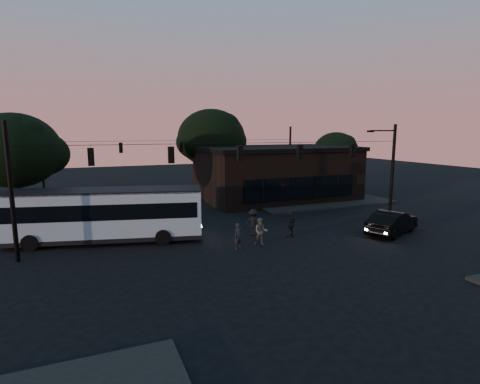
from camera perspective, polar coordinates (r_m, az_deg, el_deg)
name	(u,v)px	position (r m, az deg, el deg)	size (l,w,h in m)	color
ground	(267,254)	(21.82, 4.08, -9.38)	(120.00, 120.00, 0.00)	black
sidewalk_far_right	(310,198)	(39.44, 10.60, -0.96)	(14.00, 10.00, 0.15)	black
sidewalk_far_left	(24,221)	(33.51, -30.09, -3.87)	(14.00, 10.00, 0.15)	black
building	(276,172)	(39.23, 5.45, 2.99)	(15.40, 10.41, 5.40)	black
tree_behind	(212,138)	(42.60, -4.36, 8.20)	(7.60, 7.60, 9.43)	black
tree_right	(336,151)	(45.62, 14.37, 6.05)	(5.20, 5.20, 6.86)	black
tree_left	(15,151)	(31.83, -31.12, 5.42)	(6.40, 6.40, 8.30)	black
signal_rig_near	(240,170)	(24.44, 0.00, 3.35)	(26.24, 0.30, 7.50)	black
signal_rig_far	(181,158)	(39.67, -8.93, 5.16)	(26.24, 0.30, 7.50)	black
bus	(106,212)	(25.13, -19.70, -2.95)	(12.23, 5.50, 3.36)	#A1B9CD
car	(392,222)	(27.67, 22.19, -4.29)	(1.72, 4.92, 1.62)	black
pedestrian_a	(238,236)	(22.47, -0.26, -6.73)	(0.57, 0.37, 1.55)	black
pedestrian_b	(261,231)	(23.19, 3.20, -6.03)	(0.83, 0.65, 1.71)	#52534B
pedestrian_c	(291,224)	(25.02, 7.76, -4.88)	(1.04, 0.43, 1.78)	black
pedestrian_d	(253,222)	(25.27, 2.03, -4.64)	(1.16, 0.67, 1.79)	black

